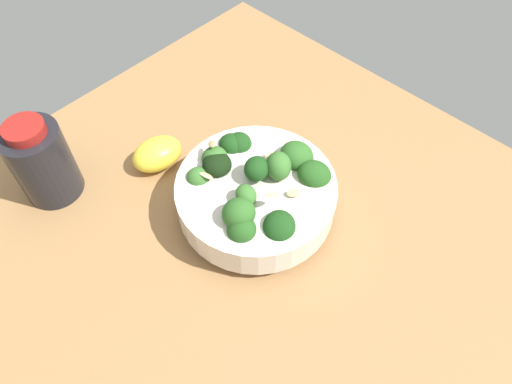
# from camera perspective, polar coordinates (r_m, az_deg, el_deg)

# --- Properties ---
(ground_plane) EXTENTS (0.68, 0.68, 0.05)m
(ground_plane) POSITION_cam_1_polar(r_m,az_deg,el_deg) (0.60, -1.06, -5.32)
(ground_plane) COLOR #996D42
(bowl_of_broccoli) EXTENTS (0.19, 0.19, 0.09)m
(bowl_of_broccoli) POSITION_cam_1_polar(r_m,az_deg,el_deg) (0.56, 0.01, 0.03)
(bowl_of_broccoli) COLOR silver
(bowl_of_broccoli) RESTS_ON ground_plane
(lemon_wedge) EXTENTS (0.07, 0.06, 0.04)m
(lemon_wedge) POSITION_cam_1_polar(r_m,az_deg,el_deg) (0.64, -11.74, 4.49)
(lemon_wedge) COLOR yellow
(lemon_wedge) RESTS_ON ground_plane
(bottle_tall) EXTENTS (0.07, 0.07, 0.11)m
(bottle_tall) POSITION_cam_1_polar(r_m,az_deg,el_deg) (0.63, -24.26, 3.37)
(bottle_tall) COLOR black
(bottle_tall) RESTS_ON ground_plane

